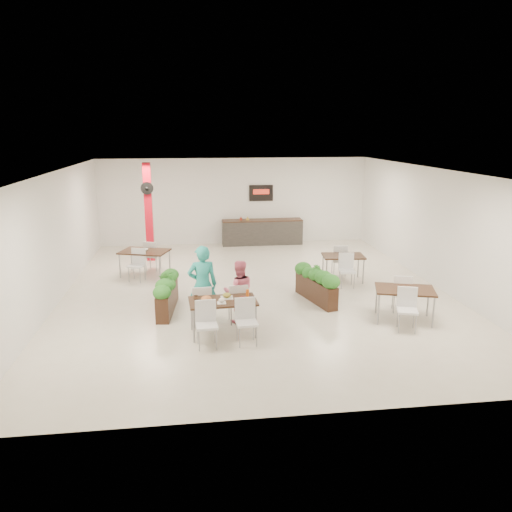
# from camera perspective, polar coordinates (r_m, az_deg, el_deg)

# --- Properties ---
(ground) EXTENTS (12.00, 12.00, 0.00)m
(ground) POSITION_cam_1_polar(r_m,az_deg,el_deg) (13.36, -0.08, -4.10)
(ground) COLOR beige
(ground) RESTS_ON ground
(room_shell) EXTENTS (10.10, 12.10, 3.22)m
(room_shell) POSITION_cam_1_polar(r_m,az_deg,el_deg) (12.87, -0.08, 4.41)
(room_shell) COLOR white
(room_shell) RESTS_ON ground
(red_column) EXTENTS (0.40, 0.41, 3.20)m
(red_column) POSITION_cam_1_polar(r_m,az_deg,el_deg) (16.62, -12.16, 5.05)
(red_column) COLOR red
(red_column) RESTS_ON ground
(service_counter) EXTENTS (3.00, 0.64, 2.20)m
(service_counter) POSITION_cam_1_polar(r_m,az_deg,el_deg) (18.79, 0.70, 2.83)
(service_counter) COLOR #292724
(service_counter) RESTS_ON ground
(main_table) EXTENTS (1.44, 1.69, 0.92)m
(main_table) POSITION_cam_1_polar(r_m,az_deg,el_deg) (10.49, -3.85, -5.67)
(main_table) COLOR black
(main_table) RESTS_ON ground
(diner_man) EXTENTS (0.68, 0.46, 1.79)m
(diner_man) POSITION_cam_1_polar(r_m,az_deg,el_deg) (11.01, -6.13, -3.33)
(diner_man) COLOR teal
(diner_man) RESTS_ON ground
(diner_woman) EXTENTS (0.72, 0.58, 1.42)m
(diner_woman) POSITION_cam_1_polar(r_m,az_deg,el_deg) (11.11, -1.97, -4.08)
(diner_woman) COLOR pink
(diner_woman) RESTS_ON ground
(planter_left) EXTENTS (0.55, 1.88, 0.98)m
(planter_left) POSITION_cam_1_polar(r_m,az_deg,el_deg) (12.02, -10.13, -3.91)
(planter_left) COLOR black
(planter_left) RESTS_ON ground
(planter_right) EXTENTS (0.76, 1.76, 0.94)m
(planter_right) POSITION_cam_1_polar(r_m,az_deg,el_deg) (12.60, 6.88, -3.03)
(planter_right) COLOR black
(planter_right) RESTS_ON ground
(side_table_a) EXTENTS (1.57, 1.67, 0.92)m
(side_table_a) POSITION_cam_1_polar(r_m,az_deg,el_deg) (15.05, -12.61, 0.19)
(side_table_a) COLOR black
(side_table_a) RESTS_ON ground
(side_table_b) EXTENTS (1.23, 1.66, 0.92)m
(side_table_b) POSITION_cam_1_polar(r_m,az_deg,el_deg) (14.38, 9.93, -0.39)
(side_table_b) COLOR black
(side_table_b) RESTS_ON ground
(side_table_c) EXTENTS (1.48, 1.67, 0.92)m
(side_table_c) POSITION_cam_1_polar(r_m,az_deg,el_deg) (11.69, 16.63, -4.16)
(side_table_c) COLOR black
(side_table_c) RESTS_ON ground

